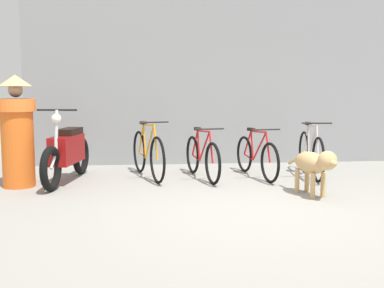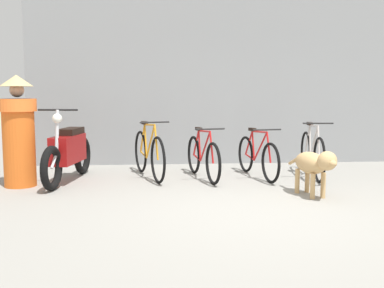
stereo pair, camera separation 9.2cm
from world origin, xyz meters
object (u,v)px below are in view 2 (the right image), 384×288
bicycle_0 (149,154)px  person_in_robes (18,130)px  motorcycle (68,152)px  bicycle_1 (203,157)px  bicycle_2 (257,157)px  stray_dog (314,164)px  bicycle_3 (312,154)px

bicycle_0 → person_in_robes: (-1.86, -0.54, 0.44)m
bicycle_0 → motorcycle: 1.25m
bicycle_1 → bicycle_2: bicycle_1 is taller
bicycle_1 → stray_dog: (1.31, -1.38, 0.09)m
bicycle_1 → stray_dog: 1.90m
bicycle_0 → motorcycle: motorcycle is taller
bicycle_1 → bicycle_2: bearing=81.0°
bicycle_1 → bicycle_3: size_ratio=0.97×
bicycle_3 → person_in_robes: person_in_robes is taller
bicycle_1 → stray_dog: bearing=31.8°
bicycle_3 → bicycle_0: bearing=-86.3°
bicycle_1 → motorcycle: size_ratio=0.83×
bicycle_0 → bicycle_3: (2.63, -0.16, -0.01)m
motorcycle → person_in_robes: size_ratio=1.20×
bicycle_0 → bicycle_2: size_ratio=1.05×
motorcycle → stray_dog: bearing=78.4°
bicycle_2 → person_in_robes: person_in_robes is taller
bicycle_2 → bicycle_3: bearing=78.2°
bicycle_0 → bicycle_1: size_ratio=1.05×
bicycle_2 → stray_dog: bicycle_2 is taller
bicycle_3 → bicycle_1: bearing=-82.4°
bicycle_3 → stray_dog: bearing=-11.6°
person_in_robes → bicycle_0: bearing=164.5°
bicycle_1 → person_in_robes: 2.78m
bicycle_2 → stray_dog: 1.48m
bicycle_3 → motorcycle: motorcycle is taller
bicycle_1 → person_in_robes: size_ratio=1.00×
person_in_robes → stray_dog: bearing=134.2°
bicycle_2 → bicycle_3: 0.89m
bicycle_3 → stray_dog: 1.47m
bicycle_1 → bicycle_3: (1.78, 0.02, 0.03)m
stray_dog → person_in_robes: 4.16m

